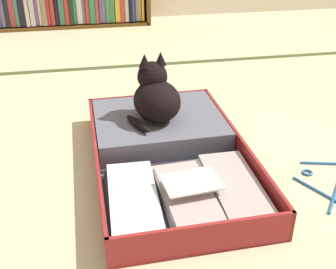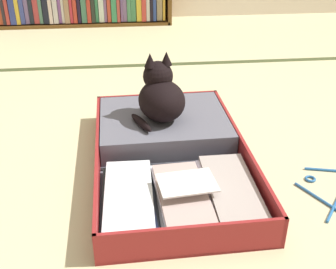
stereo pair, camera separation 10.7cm
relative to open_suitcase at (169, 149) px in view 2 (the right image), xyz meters
The scene contains 5 objects.
ground_plane 0.16m from the open_suitcase, 46.53° to the right, with size 10.00×10.00×0.00m, color #C6BE8F.
tatami_border 1.11m from the open_suitcase, 84.49° to the left, with size 4.80×0.05×0.00m.
open_suitcase is the anchor object (origin of this frame).
black_cat 0.22m from the open_suitcase, 97.91° to the left, with size 0.25×0.27×0.27m.
clothes_hanger 0.62m from the open_suitcase, 23.16° to the right, with size 0.30×0.34×0.01m.
Camera 2 is at (-0.26, -1.34, 0.94)m, focal length 45.98 mm.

